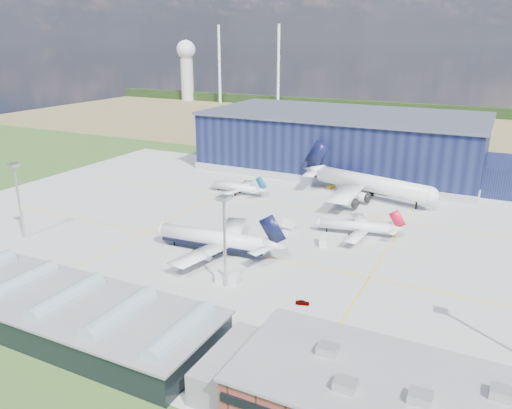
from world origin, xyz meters
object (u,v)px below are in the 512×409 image
(light_mast_west, at_px, (17,189))
(gse_tug_a, at_px, (60,279))
(gse_tug_c, at_px, (331,187))
(airliner_widebody, at_px, (372,175))
(hangar, at_px, (349,145))
(airstair, at_px, (288,227))
(gse_van_c, at_px, (227,278))
(gse_cart_a, at_px, (253,247))
(light_mast_center, at_px, (224,227))
(gse_van_b, at_px, (323,241))
(airliner_regional, at_px, (235,183))
(gse_cart_b, at_px, (328,219))
(airliner_red, at_px, (356,221))
(ops_building, at_px, (385,405))
(airliner_navy, at_px, (213,230))
(car_b, at_px, (393,368))
(car_a, at_px, (303,303))

(light_mast_west, bearing_deg, gse_tug_a, -26.50)
(gse_tug_a, relative_size, gse_tug_c, 1.30)
(airliner_widebody, bearing_deg, hangar, 132.68)
(light_mast_west, relative_size, gse_tug_a, 6.26)
(gse_tug_c, relative_size, airstair, 0.63)
(gse_van_c, bearing_deg, gse_cart_a, 1.68)
(light_mast_center, xyz_separation_m, airliner_widebody, (13.76, 85.00, -6.09))
(hangar, height_order, gse_van_b, hangar)
(airliner_regional, distance_m, gse_cart_b, 44.19)
(gse_tug_a, distance_m, gse_tug_c, 113.17)
(airliner_red, height_order, gse_van_c, airliner_red)
(gse_tug_c, relative_size, gse_van_c, 0.50)
(ops_building, xyz_separation_m, airliner_navy, (-58.40, 46.34, 1.78))
(gse_tug_c, height_order, car_b, gse_tug_c)
(airliner_regional, distance_m, car_b, 113.96)
(airliner_widebody, relative_size, airliner_regional, 2.23)
(airliner_navy, height_order, gse_van_b, airliner_navy)
(airliner_regional, bearing_deg, airliner_red, 160.50)
(hangar, relative_size, light_mast_west, 6.30)
(gse_van_b, bearing_deg, gse_cart_a, -167.67)
(ops_building, bearing_deg, airstair, 122.94)
(airliner_widebody, bearing_deg, light_mast_center, -84.28)
(airliner_red, bearing_deg, gse_van_c, 56.29)
(airliner_regional, xyz_separation_m, gse_cart_a, (30.35, -44.79, -3.55))
(airliner_red, distance_m, gse_tug_a, 84.70)
(airliner_navy, xyz_separation_m, gse_tug_a, (-24.51, -32.34, -5.81))
(light_mast_center, xyz_separation_m, airstair, (-0.90, 40.84, -14.00))
(gse_cart_b, bearing_deg, gse_cart_a, 171.99)
(ops_building, xyz_separation_m, gse_van_b, (-32.72, 65.28, -3.61))
(gse_cart_a, xyz_separation_m, gse_van_b, (16.76, 11.81, 0.55))
(light_mast_west, bearing_deg, hangar, 63.29)
(ops_building, distance_m, car_b, 16.01)
(airstair, bearing_deg, airliner_regional, 154.39)
(light_mast_center, bearing_deg, gse_tug_c, 92.55)
(hangar, xyz_separation_m, gse_van_c, (6.63, -122.95, -10.27))
(gse_van_b, distance_m, gse_cart_b, 20.37)
(hangar, bearing_deg, gse_tug_a, -102.31)
(car_a, bearing_deg, light_mast_center, 73.93)
(gse_van_b, height_order, car_a, gse_van_b)
(ops_building, distance_m, light_mast_west, 119.33)
(ops_building, bearing_deg, car_a, 129.74)
(hangar, xyz_separation_m, gse_tug_c, (3.09, -32.80, -11.00))
(hangar, distance_m, airliner_widebody, 45.04)
(airliner_navy, distance_m, gse_cart_a, 12.87)
(hangar, xyz_separation_m, airliner_widebody, (20.95, -39.80, -2.28))
(ops_building, height_order, airliner_navy, airliner_navy)
(light_mast_west, height_order, gse_tug_c, light_mast_west)
(airstair, bearing_deg, car_a, -49.57)
(ops_building, height_order, airliner_red, ops_building)
(ops_building, distance_m, airstair, 84.48)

